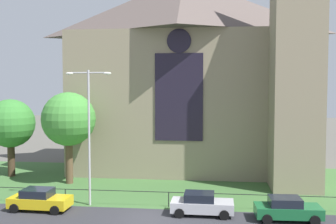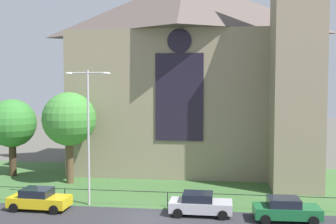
% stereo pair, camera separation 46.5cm
% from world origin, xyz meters
% --- Properties ---
extents(ground, '(160.00, 160.00, 0.00)m').
position_xyz_m(ground, '(0.00, 10.00, 0.00)').
color(ground, '#56544C').
extents(grass_verge, '(120.00, 20.00, 0.01)m').
position_xyz_m(grass_verge, '(0.00, 8.00, 0.00)').
color(grass_verge, '#3D6633').
rests_on(grass_verge, ground).
extents(church_building, '(23.20, 16.20, 26.00)m').
position_xyz_m(church_building, '(1.89, 16.33, 10.27)').
color(church_building, gray).
rests_on(church_building, ground).
extents(iron_railing, '(30.84, 0.07, 1.13)m').
position_xyz_m(iron_railing, '(1.12, 2.50, 0.97)').
color(iron_railing, black).
rests_on(iron_railing, ground).
extents(tree_left_far, '(4.65, 4.65, 7.47)m').
position_xyz_m(tree_left_far, '(-15.12, 10.80, 5.09)').
color(tree_left_far, '#423021').
rests_on(tree_left_far, ground).
extents(tree_left_near, '(4.79, 4.79, 8.19)m').
position_xyz_m(tree_left_near, '(-8.53, 8.68, 5.74)').
color(tree_left_near, brown).
rests_on(tree_left_near, ground).
extents(streetlamp_near, '(3.37, 0.26, 9.86)m').
position_xyz_m(streetlamp_near, '(-4.67, 2.40, 6.12)').
color(streetlamp_near, '#B2B2B7').
rests_on(streetlamp_near, ground).
extents(parked_car_yellow, '(4.26, 2.14, 1.51)m').
position_xyz_m(parked_car_yellow, '(-7.81, 0.84, 0.74)').
color(parked_car_yellow, gold).
rests_on(parked_car_yellow, ground).
extents(parked_car_silver, '(4.22, 2.06, 1.51)m').
position_xyz_m(parked_car_silver, '(3.52, 1.10, 0.74)').
color(parked_car_silver, '#B7B7BC').
rests_on(parked_car_silver, ground).
extents(parked_car_green, '(4.27, 2.16, 1.51)m').
position_xyz_m(parked_car_green, '(9.08, 0.59, 0.74)').
color(parked_car_green, '#196033').
rests_on(parked_car_green, ground).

